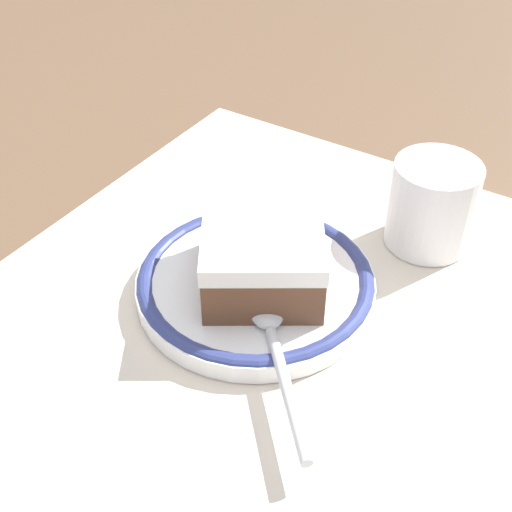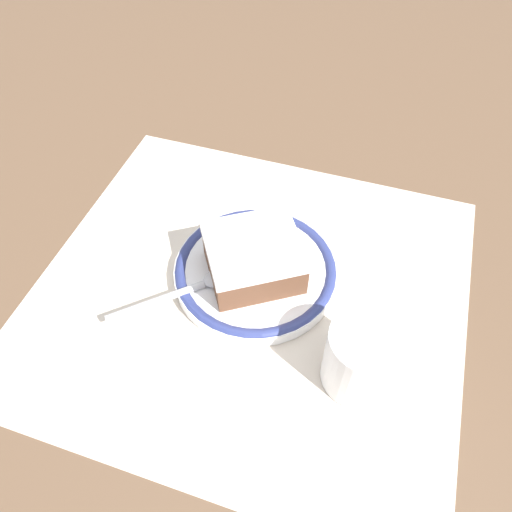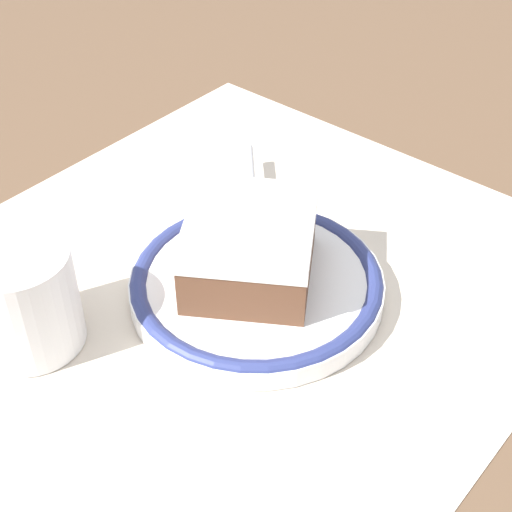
# 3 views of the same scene
# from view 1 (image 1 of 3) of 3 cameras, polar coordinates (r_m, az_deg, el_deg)

# --- Properties ---
(ground_plane) EXTENTS (2.40, 2.40, 0.00)m
(ground_plane) POSITION_cam_1_polar(r_m,az_deg,el_deg) (0.51, 1.80, -3.92)
(ground_plane) COLOR brown
(placemat) EXTENTS (0.45, 0.41, 0.00)m
(placemat) POSITION_cam_1_polar(r_m,az_deg,el_deg) (0.51, 1.81, -3.86)
(placemat) COLOR beige
(placemat) RESTS_ON ground_plane
(plate) EXTENTS (0.17, 0.17, 0.02)m
(plate) POSITION_cam_1_polar(r_m,az_deg,el_deg) (0.51, 0.00, -2.20)
(plate) COLOR white
(plate) RESTS_ON placemat
(cake_slice) EXTENTS (0.12, 0.12, 0.05)m
(cake_slice) POSITION_cam_1_polar(r_m,az_deg,el_deg) (0.49, 0.41, -0.01)
(cake_slice) COLOR brown
(cake_slice) RESTS_ON plate
(spoon) EXTENTS (0.11, 0.10, 0.01)m
(spoon) POSITION_cam_1_polar(r_m,az_deg,el_deg) (0.45, 1.46, -6.86)
(spoon) COLOR silver
(spoon) RESTS_ON plate
(cup) EXTENTS (0.07, 0.07, 0.07)m
(cup) POSITION_cam_1_polar(r_m,az_deg,el_deg) (0.56, 14.13, 3.68)
(cup) COLOR white
(cup) RESTS_ON placemat
(napkin) EXTENTS (0.13, 0.10, 0.00)m
(napkin) POSITION_cam_1_polar(r_m,az_deg,el_deg) (0.46, 13.59, -11.30)
(napkin) COLOR white
(napkin) RESTS_ON placemat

